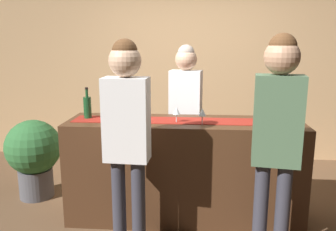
{
  "coord_description": "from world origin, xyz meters",
  "views": [
    {
      "loc": [
        0.1,
        -3.15,
        1.71
      ],
      "look_at": [
        -0.15,
        0.0,
        1.03
      ],
      "focal_mm": 36.91,
      "sensor_mm": 36.0,
      "label": 1
    }
  ],
  "objects_px": {
    "customer_browsing": "(127,126)",
    "wine_glass_far_end": "(202,113)",
    "wine_glass_mid_counter": "(136,112)",
    "potted_plant_tall": "(34,153)",
    "wine_bottle_green": "(87,107)",
    "customer_sipping": "(277,127)",
    "wine_glass_near_customer": "(176,111)",
    "bartender": "(186,104)",
    "wine_bottle_clear": "(292,111)"
  },
  "relations": [
    {
      "from": "wine_bottle_clear",
      "to": "customer_browsing",
      "type": "distance_m",
      "value": 1.51
    },
    {
      "from": "wine_glass_near_customer",
      "to": "wine_bottle_green",
      "type": "bearing_deg",
      "value": 172.89
    },
    {
      "from": "wine_glass_far_end",
      "to": "potted_plant_tall",
      "type": "bearing_deg",
      "value": 166.17
    },
    {
      "from": "wine_bottle_clear",
      "to": "customer_sipping",
      "type": "distance_m",
      "value": 0.71
    },
    {
      "from": "wine_glass_far_end",
      "to": "customer_browsing",
      "type": "distance_m",
      "value": 0.78
    },
    {
      "from": "wine_glass_far_end",
      "to": "bartender",
      "type": "relative_size",
      "value": 0.09
    },
    {
      "from": "wine_bottle_clear",
      "to": "potted_plant_tall",
      "type": "relative_size",
      "value": 0.35
    },
    {
      "from": "wine_glass_far_end",
      "to": "wine_bottle_clear",
      "type": "bearing_deg",
      "value": 5.81
    },
    {
      "from": "wine_bottle_clear",
      "to": "customer_sipping",
      "type": "height_order",
      "value": "customer_sipping"
    },
    {
      "from": "wine_glass_mid_counter",
      "to": "wine_glass_far_end",
      "type": "distance_m",
      "value": 0.6
    },
    {
      "from": "wine_glass_near_customer",
      "to": "bartender",
      "type": "height_order",
      "value": "bartender"
    },
    {
      "from": "wine_glass_far_end",
      "to": "customer_sipping",
      "type": "bearing_deg",
      "value": -47.08
    },
    {
      "from": "wine_bottle_green",
      "to": "wine_glass_far_end",
      "type": "relative_size",
      "value": 2.1
    },
    {
      "from": "wine_glass_mid_counter",
      "to": "customer_sipping",
      "type": "height_order",
      "value": "customer_sipping"
    },
    {
      "from": "wine_bottle_clear",
      "to": "wine_glass_far_end",
      "type": "xyz_separation_m",
      "value": [
        -0.8,
        -0.08,
        -0.01
      ]
    },
    {
      "from": "wine_glass_far_end",
      "to": "customer_browsing",
      "type": "relative_size",
      "value": 0.08
    },
    {
      "from": "wine_bottle_green",
      "to": "customer_sipping",
      "type": "relative_size",
      "value": 0.17
    },
    {
      "from": "wine_glass_mid_counter",
      "to": "potted_plant_tall",
      "type": "xyz_separation_m",
      "value": [
        -1.22,
        0.45,
        -0.58
      ]
    },
    {
      "from": "wine_bottle_green",
      "to": "wine_glass_far_end",
      "type": "bearing_deg",
      "value": -7.7
    },
    {
      "from": "customer_browsing",
      "to": "wine_glass_far_end",
      "type": "bearing_deg",
      "value": 44.89
    },
    {
      "from": "wine_glass_far_end",
      "to": "bartender",
      "type": "bearing_deg",
      "value": 103.75
    },
    {
      "from": "customer_sipping",
      "to": "potted_plant_tall",
      "type": "bearing_deg",
      "value": 165.12
    },
    {
      "from": "wine_glass_far_end",
      "to": "wine_bottle_green",
      "type": "bearing_deg",
      "value": 172.3
    },
    {
      "from": "bartender",
      "to": "wine_bottle_clear",
      "type": "bearing_deg",
      "value": 157.07
    },
    {
      "from": "customer_browsing",
      "to": "potted_plant_tall",
      "type": "bearing_deg",
      "value": 145.24
    },
    {
      "from": "customer_sipping",
      "to": "potted_plant_tall",
      "type": "relative_size",
      "value": 2.02
    },
    {
      "from": "wine_glass_near_customer",
      "to": "customer_browsing",
      "type": "bearing_deg",
      "value": -121.93
    },
    {
      "from": "wine_glass_far_end",
      "to": "customer_sipping",
      "type": "distance_m",
      "value": 0.77
    },
    {
      "from": "wine_glass_mid_counter",
      "to": "customer_sipping",
      "type": "xyz_separation_m",
      "value": [
        1.13,
        -0.57,
        0.02
      ]
    },
    {
      "from": "potted_plant_tall",
      "to": "wine_glass_far_end",
      "type": "bearing_deg",
      "value": -13.83
    },
    {
      "from": "wine_bottle_clear",
      "to": "wine_glass_near_customer",
      "type": "xyz_separation_m",
      "value": [
        -1.04,
        -0.04,
        -0.01
      ]
    },
    {
      "from": "customer_sipping",
      "to": "customer_browsing",
      "type": "bearing_deg",
      "value": -174.0
    },
    {
      "from": "wine_glass_near_customer",
      "to": "wine_glass_mid_counter",
      "type": "bearing_deg",
      "value": -173.45
    },
    {
      "from": "wine_glass_mid_counter",
      "to": "wine_bottle_green",
      "type": "bearing_deg",
      "value": 163.15
    },
    {
      "from": "customer_sipping",
      "to": "bartender",
      "type": "bearing_deg",
      "value": 127.44
    },
    {
      "from": "wine_bottle_clear",
      "to": "wine_bottle_green",
      "type": "relative_size",
      "value": 1.0
    },
    {
      "from": "wine_glass_near_customer",
      "to": "customer_sipping",
      "type": "height_order",
      "value": "customer_sipping"
    },
    {
      "from": "wine_glass_near_customer",
      "to": "bartender",
      "type": "bearing_deg",
      "value": 84.45
    },
    {
      "from": "bartender",
      "to": "wine_glass_near_customer",
      "type": "bearing_deg",
      "value": 93.7
    },
    {
      "from": "wine_glass_mid_counter",
      "to": "potted_plant_tall",
      "type": "height_order",
      "value": "wine_glass_mid_counter"
    },
    {
      "from": "customer_browsing",
      "to": "potted_plant_tall",
      "type": "xyz_separation_m",
      "value": [
        -1.24,
        0.97,
        -0.57
      ]
    },
    {
      "from": "customer_sipping",
      "to": "customer_browsing",
      "type": "xyz_separation_m",
      "value": [
        -1.11,
        0.05,
        -0.03
      ]
    },
    {
      "from": "wine_glass_far_end",
      "to": "bartender",
      "type": "xyz_separation_m",
      "value": [
        -0.17,
        0.69,
        -0.05
      ]
    },
    {
      "from": "wine_bottle_green",
      "to": "customer_sipping",
      "type": "height_order",
      "value": "customer_sipping"
    },
    {
      "from": "wine_bottle_green",
      "to": "potted_plant_tall",
      "type": "height_order",
      "value": "wine_bottle_green"
    },
    {
      "from": "wine_bottle_clear",
      "to": "bartender",
      "type": "xyz_separation_m",
      "value": [
        -0.97,
        0.61,
        -0.06
      ]
    },
    {
      "from": "wine_bottle_clear",
      "to": "bartender",
      "type": "relative_size",
      "value": 0.18
    },
    {
      "from": "wine_bottle_clear",
      "to": "customer_browsing",
      "type": "bearing_deg",
      "value": -156.56
    },
    {
      "from": "wine_glass_mid_counter",
      "to": "bartender",
      "type": "bearing_deg",
      "value": 58.18
    },
    {
      "from": "wine_bottle_green",
      "to": "wine_glass_mid_counter",
      "type": "height_order",
      "value": "wine_bottle_green"
    }
  ]
}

